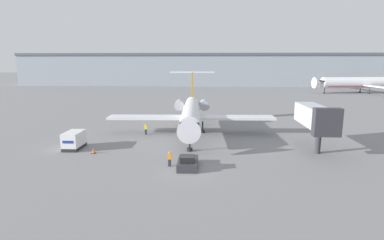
% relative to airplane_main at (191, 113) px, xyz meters
% --- Properties ---
extents(ground_plane, '(600.00, 600.00, 0.00)m').
position_rel_airplane_main_xyz_m(ground_plane, '(0.41, -17.21, -3.36)').
color(ground_plane, slate).
extents(terminal_building, '(180.00, 16.80, 15.70)m').
position_rel_airplane_main_xyz_m(terminal_building, '(0.41, 102.79, 4.51)').
color(terminal_building, '#8C939E').
rests_on(terminal_building, ground).
extents(airplane_main, '(26.97, 25.45, 9.69)m').
position_rel_airplane_main_xyz_m(airplane_main, '(0.00, 0.00, 0.00)').
color(airplane_main, silver).
rests_on(airplane_main, ground).
extents(pushback_tug, '(2.18, 3.87, 1.61)m').
position_rel_airplane_main_xyz_m(pushback_tug, '(0.46, -16.23, -2.78)').
color(pushback_tug, '#2D2D33').
rests_on(pushback_tug, ground).
extents(luggage_cart, '(2.03, 3.58, 2.35)m').
position_rel_airplane_main_xyz_m(luggage_cart, '(-15.32, -9.55, -2.19)').
color(luggage_cart, '#232326').
rests_on(luggage_cart, ground).
extents(worker_near_tug, '(0.40, 0.24, 1.72)m').
position_rel_airplane_main_xyz_m(worker_near_tug, '(-1.60, -15.86, -2.46)').
color(worker_near_tug, '#232838').
rests_on(worker_near_tug, ground).
extents(worker_by_wing, '(0.40, 0.26, 1.84)m').
position_rel_airplane_main_xyz_m(worker_by_wing, '(-7.25, -1.15, -2.39)').
color(worker_by_wing, '#232838').
rests_on(worker_by_wing, ground).
extents(traffic_cone_left, '(0.51, 0.51, 0.80)m').
position_rel_airplane_main_xyz_m(traffic_cone_left, '(-11.95, -11.51, -2.98)').
color(traffic_cone_left, black).
rests_on(traffic_cone_left, ground).
extents(airplane_parked_far_left, '(37.53, 37.62, 11.09)m').
position_rel_airplane_main_xyz_m(airplane_parked_far_left, '(60.84, 67.89, 0.56)').
color(airplane_parked_far_left, white).
rests_on(airplane_parked_far_left, ground).
extents(jet_bridge, '(3.20, 9.47, 6.19)m').
position_rel_airplane_main_xyz_m(jet_bridge, '(16.78, -8.47, 1.07)').
color(jet_bridge, '#2D2D33').
rests_on(jet_bridge, ground).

